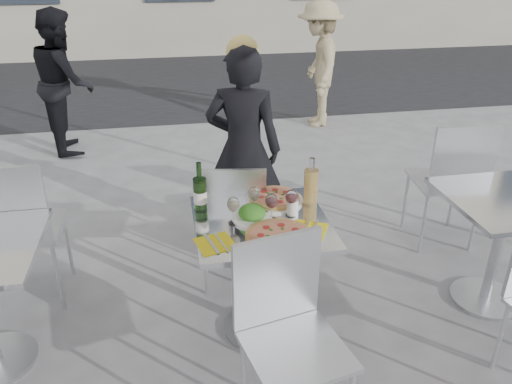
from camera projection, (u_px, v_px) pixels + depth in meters
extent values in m
plane|color=slate|center=(261.00, 328.00, 3.03)|extent=(80.00, 80.00, 0.00)
cube|color=black|center=(190.00, 79.00, 8.76)|extent=(24.00, 5.00, 0.00)
cylinder|color=#B7BABF|center=(261.00, 327.00, 3.02)|extent=(0.44, 0.44, 0.02)
cylinder|color=#B7BABF|center=(261.00, 278.00, 2.86)|extent=(0.07, 0.07, 0.72)
cube|color=silver|center=(261.00, 223.00, 2.70)|extent=(0.72, 0.72, 0.03)
cylinder|color=#B7BABF|center=(485.00, 298.00, 3.27)|extent=(0.44, 0.44, 0.02)
cylinder|color=#B7BABF|center=(496.00, 252.00, 3.11)|extent=(0.07, 0.07, 0.72)
cube|color=silver|center=(509.00, 200.00, 2.95)|extent=(0.72, 0.72, 0.03)
cylinder|color=silver|center=(258.00, 236.00, 3.56)|extent=(0.02, 0.02, 0.44)
cylinder|color=silver|center=(208.00, 237.00, 3.55)|extent=(0.02, 0.02, 0.44)
cylinder|color=silver|center=(261.00, 265.00, 3.25)|extent=(0.02, 0.02, 0.44)
cylinder|color=silver|center=(206.00, 266.00, 3.23)|extent=(0.02, 0.02, 0.44)
cube|color=silver|center=(233.00, 221.00, 3.30)|extent=(0.47, 0.47, 0.02)
cube|color=silver|center=(232.00, 203.00, 3.01)|extent=(0.41, 0.08, 0.44)
cylinder|color=silver|center=(243.00, 374.00, 2.40)|extent=(0.02, 0.02, 0.46)
cylinder|color=silver|center=(310.00, 352.00, 2.53)|extent=(0.02, 0.02, 0.46)
cube|color=silver|center=(296.00, 351.00, 2.21)|extent=(0.51, 0.51, 0.03)
cube|color=silver|center=(277.00, 279.00, 2.28)|extent=(0.43, 0.12, 0.46)
cylinder|color=silver|center=(68.00, 244.00, 3.43)|extent=(0.03, 0.03, 0.49)
cylinder|color=silver|center=(7.00, 249.00, 3.37)|extent=(0.03, 0.03, 0.49)
cylinder|color=silver|center=(58.00, 277.00, 3.08)|extent=(0.03, 0.03, 0.49)
cube|color=silver|center=(24.00, 228.00, 3.11)|extent=(0.46, 0.46, 0.03)
cube|color=silver|center=(5.00, 208.00, 2.79)|extent=(0.46, 0.03, 0.49)
cylinder|color=silver|center=(452.00, 199.00, 4.05)|extent=(0.03, 0.03, 0.49)
cylinder|color=silver|center=(405.00, 200.00, 4.02)|extent=(0.03, 0.03, 0.49)
cylinder|color=silver|center=(475.00, 222.00, 3.70)|extent=(0.03, 0.03, 0.49)
cylinder|color=silver|center=(423.00, 224.00, 3.67)|extent=(0.03, 0.03, 0.49)
cube|color=silver|center=(444.00, 181.00, 3.75)|extent=(0.50, 0.50, 0.03)
cube|color=silver|center=(464.00, 161.00, 3.43)|extent=(0.46, 0.08, 0.49)
cylinder|color=silver|center=(500.00, 337.00, 2.64)|extent=(0.02, 0.02, 0.44)
imported|color=black|center=(244.00, 149.00, 3.62)|extent=(0.64, 0.52, 1.52)
imported|color=black|center=(64.00, 82.00, 5.40)|extent=(0.72, 0.85, 1.54)
imported|color=tan|center=(319.00, 65.00, 6.20)|extent=(0.72, 1.07, 1.54)
cylinder|color=tan|center=(280.00, 237.00, 2.53)|extent=(0.35, 0.35, 0.02)
cylinder|color=tan|center=(280.00, 235.00, 2.53)|extent=(0.31, 0.31, 0.00)
cylinder|color=white|center=(274.00, 200.00, 2.90)|extent=(0.33, 0.33, 0.01)
cylinder|color=tan|center=(275.00, 198.00, 2.90)|extent=(0.29, 0.29, 0.02)
cylinder|color=tan|center=(275.00, 196.00, 2.89)|extent=(0.26, 0.26, 0.00)
cylinder|color=white|center=(252.00, 219.00, 2.70)|extent=(0.22, 0.22, 0.01)
ellipsoid|color=#1C6D1B|center=(252.00, 212.00, 2.69)|extent=(0.15, 0.15, 0.08)
sphere|color=#B21914|center=(259.00, 208.00, 2.71)|extent=(0.03, 0.03, 0.03)
cylinder|color=#254C1C|center=(200.00, 195.00, 2.75)|extent=(0.07, 0.07, 0.20)
cone|color=#254C1C|center=(199.00, 179.00, 2.70)|extent=(0.07, 0.07, 0.03)
cylinder|color=#254C1C|center=(199.00, 171.00, 2.68)|extent=(0.03, 0.03, 0.10)
cylinder|color=silver|center=(200.00, 197.00, 2.75)|extent=(0.07, 0.08, 0.07)
cylinder|color=#EAC163|center=(311.00, 188.00, 2.81)|extent=(0.08, 0.08, 0.22)
cylinder|color=white|center=(312.00, 165.00, 2.75)|extent=(0.03, 0.03, 0.08)
cylinder|color=white|center=(293.00, 207.00, 2.74)|extent=(0.06, 0.06, 0.09)
cylinder|color=silver|center=(293.00, 199.00, 2.72)|extent=(0.06, 0.06, 0.02)
cylinder|color=white|center=(234.00, 223.00, 2.67)|extent=(0.06, 0.06, 0.00)
cylinder|color=white|center=(234.00, 216.00, 2.65)|extent=(0.01, 0.01, 0.09)
ellipsoid|color=white|center=(233.00, 204.00, 2.62)|extent=(0.07, 0.07, 0.08)
ellipsoid|color=#CAB98E|center=(233.00, 206.00, 2.62)|extent=(0.05, 0.05, 0.05)
cylinder|color=white|center=(254.00, 212.00, 2.78)|extent=(0.06, 0.06, 0.00)
cylinder|color=white|center=(254.00, 205.00, 2.76)|extent=(0.01, 0.01, 0.09)
ellipsoid|color=white|center=(254.00, 194.00, 2.73)|extent=(0.07, 0.07, 0.08)
ellipsoid|color=#CAB98E|center=(254.00, 195.00, 2.73)|extent=(0.05, 0.05, 0.05)
cylinder|color=white|center=(271.00, 219.00, 2.70)|extent=(0.06, 0.06, 0.00)
cylinder|color=white|center=(271.00, 212.00, 2.69)|extent=(0.01, 0.01, 0.09)
ellipsoid|color=white|center=(271.00, 201.00, 2.65)|extent=(0.07, 0.07, 0.08)
ellipsoid|color=#470A0C|center=(271.00, 203.00, 2.66)|extent=(0.05, 0.05, 0.05)
cylinder|color=white|center=(291.00, 215.00, 2.75)|extent=(0.06, 0.06, 0.00)
cylinder|color=white|center=(291.00, 208.00, 2.73)|extent=(0.01, 0.01, 0.09)
ellipsoid|color=white|center=(292.00, 197.00, 2.70)|extent=(0.07, 0.07, 0.08)
ellipsoid|color=#470A0C|center=(291.00, 198.00, 2.70)|extent=(0.05, 0.05, 0.05)
cube|color=yellow|center=(215.00, 244.00, 2.48)|extent=(0.22, 0.22, 0.00)
cube|color=#B7BABF|center=(211.00, 243.00, 2.48)|extent=(0.06, 0.20, 0.00)
cube|color=#B7BABF|center=(221.00, 242.00, 2.49)|extent=(0.05, 0.18, 0.00)
cube|color=yellow|center=(309.00, 230.00, 2.61)|extent=(0.24, 0.24, 0.00)
cube|color=#B7BABF|center=(305.00, 229.00, 2.60)|extent=(0.11, 0.18, 0.00)
cube|color=#B7BABF|center=(314.00, 228.00, 2.61)|extent=(0.09, 0.16, 0.00)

